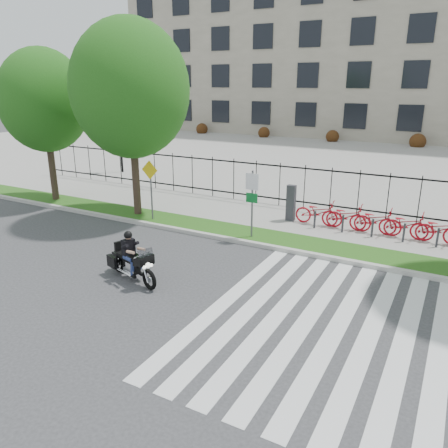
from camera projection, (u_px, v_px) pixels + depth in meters
The scene contains 15 objects.
ground at pixel (162, 283), 12.90m from camera, with size 120.00×120.00×0.00m, color #343436.
curb at pixel (228, 239), 16.30m from camera, with size 60.00×0.20×0.15m, color #B0AFA6.
grass_verge at pixel (238, 232), 17.01m from camera, with size 60.00×1.50×0.15m, color #1D5214.
sidewalk at pixel (264, 216), 19.09m from camera, with size 60.00×3.50×0.15m, color #99968F.
plaza at pixel (355, 158), 33.74m from camera, with size 80.00×34.00×0.10m, color #99968F.
crosswalk_stripes at pixel (321, 324), 10.70m from camera, with size 5.70×8.00×0.01m, color silver, non-canonical shape.
iron_fence at pixel (280, 184), 20.22m from camera, with size 30.00×0.06×2.00m, color black, non-canonical shape.
office_building at pixel (406, 40), 47.28m from camera, with size 60.00×21.90×20.15m.
lamp_post_left at pixel (119, 123), 27.40m from camera, with size 1.06×0.70×4.25m.
street_tree_0 at pixel (44, 101), 20.15m from camera, with size 4.11×4.11×7.07m.
street_tree_1 at pixel (130, 90), 17.63m from camera, with size 4.83×4.83×8.00m.
bike_share_station at pixel (421, 227), 15.83m from camera, with size 10.04×0.88×1.50m.
sign_pole_regulatory at pixel (252, 195), 15.84m from camera, with size 0.50×0.09×2.50m.
sign_pole_warning at pixel (151, 182), 17.95m from camera, with size 0.78×0.09×2.49m.
motorcycle_rider at pixel (132, 261), 12.94m from camera, with size 2.28×1.12×1.82m.
Camera 1 is at (7.24, -9.40, 5.66)m, focal length 35.00 mm.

